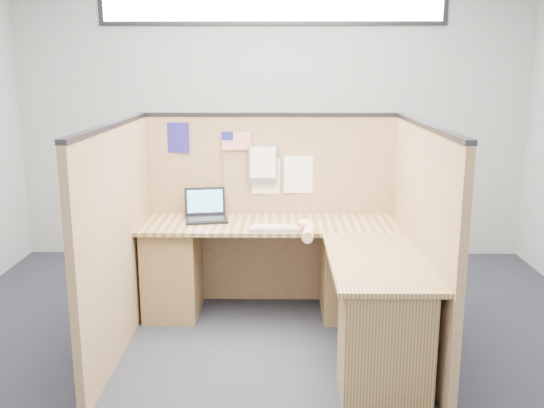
{
  "coord_description": "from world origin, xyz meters",
  "views": [
    {
      "loc": [
        0.07,
        -3.73,
        1.87
      ],
      "look_at": [
        0.02,
        0.5,
        0.92
      ],
      "focal_mm": 40.0,
      "sensor_mm": 36.0,
      "label": 1
    }
  ],
  "objects_px": {
    "keyboard": "(281,228)",
    "mouse": "(305,227)",
    "l_desk": "(295,283)",
    "laptop": "(207,212)"
  },
  "relations": [
    {
      "from": "laptop",
      "to": "mouse",
      "type": "height_order",
      "value": "laptop"
    },
    {
      "from": "laptop",
      "to": "keyboard",
      "type": "xyz_separation_m",
      "value": [
        0.57,
        -0.32,
        -0.04
      ]
    },
    {
      "from": "keyboard",
      "to": "mouse",
      "type": "distance_m",
      "value": 0.17
    },
    {
      "from": "laptop",
      "to": "mouse",
      "type": "distance_m",
      "value": 0.81
    },
    {
      "from": "laptop",
      "to": "mouse",
      "type": "relative_size",
      "value": 3.04
    },
    {
      "from": "l_desk",
      "to": "keyboard",
      "type": "height_order",
      "value": "keyboard"
    },
    {
      "from": "keyboard",
      "to": "l_desk",
      "type": "bearing_deg",
      "value": -62.99
    },
    {
      "from": "mouse",
      "to": "keyboard",
      "type": "bearing_deg",
      "value": -180.0
    },
    {
      "from": "l_desk",
      "to": "laptop",
      "type": "xyz_separation_m",
      "value": [
        -0.67,
        0.51,
        0.39
      ]
    },
    {
      "from": "laptop",
      "to": "l_desk",
      "type": "bearing_deg",
      "value": -47.4
    }
  ]
}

